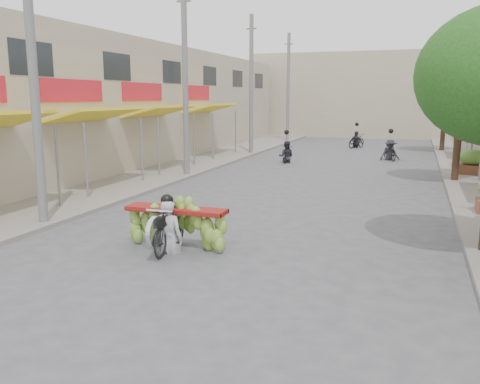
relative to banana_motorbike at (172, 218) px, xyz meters
name	(u,v)px	position (x,y,z in m)	size (l,w,h in m)	color
ground	(178,290)	(1.17, -2.13, -0.73)	(120.00, 120.00, 0.00)	#59585E
sidewalk_left	(183,165)	(-5.83, 12.87, -0.67)	(4.00, 60.00, 0.12)	gray
shophouse_row_left	(83,105)	(-10.81, 11.85, 2.27)	(9.77, 40.00, 6.00)	#B7A990
far_building	(371,95)	(1.17, 35.87, 2.77)	(20.00, 6.00, 7.00)	#B7A990
utility_pole_near	(33,71)	(-4.23, 0.87, 3.29)	(0.60, 0.24, 8.00)	slate
utility_pole_mid	(185,81)	(-4.23, 9.87, 3.29)	(0.60, 0.24, 8.00)	slate
utility_pole_far	(251,85)	(-4.23, 18.87, 3.29)	(0.60, 0.24, 8.00)	slate
utility_pole_back	(288,88)	(-4.23, 27.87, 3.29)	(0.60, 0.24, 8.00)	slate
street_tree_mid	(462,86)	(6.57, 11.87, 3.05)	(3.40, 3.40, 5.25)	#3A2719
street_tree_far	(446,90)	(6.57, 23.87, 3.05)	(3.40, 3.40, 5.25)	#3A2719
produce_crate_far	(473,160)	(7.37, 13.87, -0.02)	(1.20, 0.88, 1.16)	brown
banana_motorbike	(172,218)	(0.00, 0.00, 0.00)	(2.34, 1.90, 2.22)	black
pedestrian	(461,154)	(6.88, 13.91, 0.21)	(0.91, 0.67, 1.65)	white
bg_motorbike_a	(286,148)	(-1.33, 15.84, 0.05)	(0.84, 1.48, 1.95)	black
bg_motorbike_b	(390,145)	(3.74, 18.55, 0.11)	(1.19, 1.80, 1.95)	black
bg_motorbike_c	(356,136)	(1.25, 24.86, 0.05)	(1.28, 1.78, 1.95)	black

